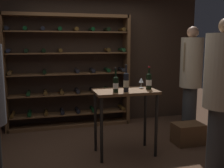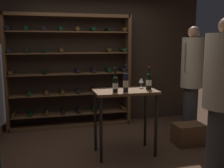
{
  "view_description": "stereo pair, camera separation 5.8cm",
  "coord_description": "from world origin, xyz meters",
  "px_view_note": "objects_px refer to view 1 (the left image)",
  "views": [
    {
      "loc": [
        -0.89,
        -3.67,
        1.68
      ],
      "look_at": [
        0.14,
        0.18,
        1.04
      ],
      "focal_mm": 42.24,
      "sensor_mm": 36.0,
      "label": 1
    },
    {
      "loc": [
        -0.83,
        -3.68,
        1.68
      ],
      "look_at": [
        0.14,
        0.18,
        1.04
      ],
      "focal_mm": 42.24,
      "sensor_mm": 36.0,
      "label": 2
    }
  ],
  "objects_px": {
    "person_guest_khaki": "(223,89)",
    "wine_bottle_green_slim": "(149,81)",
    "wine_bottle_red_label": "(116,84)",
    "person_bystander_dark_jacket": "(191,74)",
    "wine_glass_stemmed_center": "(141,81)",
    "tasting_table": "(125,100)",
    "wine_bottle_amber_reserve": "(126,82)",
    "wine_rack": "(69,72)",
    "wine_crate": "(188,134)"
  },
  "relations": [
    {
      "from": "person_bystander_dark_jacket",
      "to": "wine_bottle_red_label",
      "type": "height_order",
      "value": "person_bystander_dark_jacket"
    },
    {
      "from": "wine_glass_stemmed_center",
      "to": "person_bystander_dark_jacket",
      "type": "bearing_deg",
      "value": 25.58
    },
    {
      "from": "wine_rack",
      "to": "wine_bottle_red_label",
      "type": "relative_size",
      "value": 6.99
    },
    {
      "from": "person_bystander_dark_jacket",
      "to": "wine_glass_stemmed_center",
      "type": "xyz_separation_m",
      "value": [
        -1.21,
        -0.58,
        0.0
      ]
    },
    {
      "from": "person_bystander_dark_jacket",
      "to": "tasting_table",
      "type": "bearing_deg",
      "value": 133.29
    },
    {
      "from": "tasting_table",
      "to": "person_bystander_dark_jacket",
      "type": "height_order",
      "value": "person_bystander_dark_jacket"
    },
    {
      "from": "wine_bottle_red_label",
      "to": "person_guest_khaki",
      "type": "bearing_deg",
      "value": -30.61
    },
    {
      "from": "person_guest_khaki",
      "to": "wine_bottle_green_slim",
      "type": "height_order",
      "value": "person_guest_khaki"
    },
    {
      "from": "wine_rack",
      "to": "person_bystander_dark_jacket",
      "type": "bearing_deg",
      "value": -21.24
    },
    {
      "from": "wine_rack",
      "to": "wine_glass_stemmed_center",
      "type": "distance_m",
      "value": 1.71
    },
    {
      "from": "wine_bottle_red_label",
      "to": "wine_glass_stemmed_center",
      "type": "relative_size",
      "value": 2.21
    },
    {
      "from": "wine_bottle_green_slim",
      "to": "wine_glass_stemmed_center",
      "type": "xyz_separation_m",
      "value": [
        -0.07,
        0.14,
        -0.01
      ]
    },
    {
      "from": "wine_bottle_amber_reserve",
      "to": "wine_bottle_green_slim",
      "type": "bearing_deg",
      "value": 16.06
    },
    {
      "from": "person_guest_khaki",
      "to": "wine_bottle_red_label",
      "type": "height_order",
      "value": "person_guest_khaki"
    },
    {
      "from": "person_bystander_dark_jacket",
      "to": "wine_bottle_amber_reserve",
      "type": "bearing_deg",
      "value": 136.68
    },
    {
      "from": "person_guest_khaki",
      "to": "tasting_table",
      "type": "bearing_deg",
      "value": 159.09
    },
    {
      "from": "person_guest_khaki",
      "to": "person_bystander_dark_jacket",
      "type": "bearing_deg",
      "value": 90.92
    },
    {
      "from": "person_bystander_dark_jacket",
      "to": "person_guest_khaki",
      "type": "distance_m",
      "value": 1.61
    },
    {
      "from": "person_bystander_dark_jacket",
      "to": "wine_crate",
      "type": "xyz_separation_m",
      "value": [
        -0.37,
        -0.59,
        -0.92
      ]
    },
    {
      "from": "tasting_table",
      "to": "wine_glass_stemmed_center",
      "type": "xyz_separation_m",
      "value": [
        0.29,
        0.12,
        0.27
      ]
    },
    {
      "from": "wine_crate",
      "to": "person_bystander_dark_jacket",
      "type": "bearing_deg",
      "value": 58.16
    },
    {
      "from": "person_bystander_dark_jacket",
      "to": "wine_bottle_red_label",
      "type": "relative_size",
      "value": 5.66
    },
    {
      "from": "person_bystander_dark_jacket",
      "to": "wine_bottle_red_label",
      "type": "bearing_deg",
      "value": 134.45
    },
    {
      "from": "wine_crate",
      "to": "wine_glass_stemmed_center",
      "type": "relative_size",
      "value": 3.08
    },
    {
      "from": "wine_bottle_amber_reserve",
      "to": "wine_glass_stemmed_center",
      "type": "distance_m",
      "value": 0.41
    },
    {
      "from": "wine_rack",
      "to": "wine_bottle_red_label",
      "type": "bearing_deg",
      "value": -74.03
    },
    {
      "from": "wine_rack",
      "to": "person_bystander_dark_jacket",
      "type": "distance_m",
      "value": 2.32
    },
    {
      "from": "person_bystander_dark_jacket",
      "to": "person_guest_khaki",
      "type": "xyz_separation_m",
      "value": [
        -0.49,
        -1.53,
        0.0
      ]
    },
    {
      "from": "wine_crate",
      "to": "tasting_table",
      "type": "bearing_deg",
      "value": -174.68
    },
    {
      "from": "wine_bottle_red_label",
      "to": "tasting_table",
      "type": "bearing_deg",
      "value": 34.84
    },
    {
      "from": "person_bystander_dark_jacket",
      "to": "wine_bottle_green_slim",
      "type": "relative_size",
      "value": 5.69
    },
    {
      "from": "tasting_table",
      "to": "wine_bottle_red_label",
      "type": "distance_m",
      "value": 0.35
    },
    {
      "from": "person_guest_khaki",
      "to": "wine_bottle_green_slim",
      "type": "distance_m",
      "value": 1.05
    },
    {
      "from": "person_bystander_dark_jacket",
      "to": "wine_bottle_amber_reserve",
      "type": "relative_size",
      "value": 5.1
    },
    {
      "from": "wine_rack",
      "to": "person_guest_khaki",
      "type": "bearing_deg",
      "value": -54.84
    },
    {
      "from": "person_bystander_dark_jacket",
      "to": "wine_crate",
      "type": "distance_m",
      "value": 1.15
    },
    {
      "from": "person_guest_khaki",
      "to": "wine_crate",
      "type": "distance_m",
      "value": 1.32
    },
    {
      "from": "person_guest_khaki",
      "to": "wine_bottle_amber_reserve",
      "type": "distance_m",
      "value": 1.26
    },
    {
      "from": "tasting_table",
      "to": "person_bystander_dark_jacket",
      "type": "relative_size",
      "value": 0.5
    },
    {
      "from": "wine_bottle_amber_reserve",
      "to": "wine_crate",
      "type": "bearing_deg",
      "value": 11.37
    },
    {
      "from": "wine_rack",
      "to": "wine_bottle_red_label",
      "type": "height_order",
      "value": "wine_rack"
    },
    {
      "from": "tasting_table",
      "to": "wine_crate",
      "type": "bearing_deg",
      "value": 5.32
    },
    {
      "from": "wine_bottle_green_slim",
      "to": "wine_bottle_red_label",
      "type": "height_order",
      "value": "wine_bottle_red_label"
    },
    {
      "from": "tasting_table",
      "to": "wine_glass_stemmed_center",
      "type": "height_order",
      "value": "wine_glass_stemmed_center"
    },
    {
      "from": "wine_rack",
      "to": "wine_bottle_green_slim",
      "type": "xyz_separation_m",
      "value": [
        1.02,
        -1.55,
        0.01
      ]
    },
    {
      "from": "wine_crate",
      "to": "wine_bottle_green_slim",
      "type": "distance_m",
      "value": 1.22
    },
    {
      "from": "person_guest_khaki",
      "to": "wine_crate",
      "type": "relative_size",
      "value": 4.1
    },
    {
      "from": "wine_bottle_green_slim",
      "to": "wine_bottle_red_label",
      "type": "bearing_deg",
      "value": -168.39
    },
    {
      "from": "person_guest_khaki",
      "to": "wine_bottle_red_label",
      "type": "xyz_separation_m",
      "value": [
        -1.19,
        0.71,
        0.01
      ]
    },
    {
      "from": "person_guest_khaki",
      "to": "wine_rack",
      "type": "bearing_deg",
      "value": 143.76
    }
  ]
}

